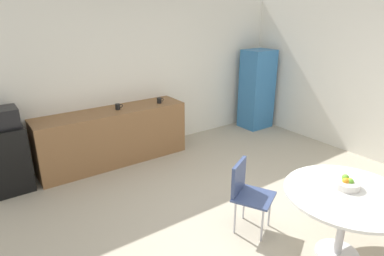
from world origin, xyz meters
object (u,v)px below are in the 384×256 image
Objects in this scene: locker_cabinet at (257,89)px; chair_navy at (246,188)px; mini_fridge at (7,159)px; mug_green at (118,107)px; fruit_bowl at (346,183)px; mug_white at (159,100)px; round_table at (346,203)px.

locker_cabinet reaches higher than chair_navy.
mini_fridge is 7.25× the size of mug_green.
locker_cabinet reaches higher than fruit_bowl.
mug_white is (-0.24, 3.33, 0.16)m from fruit_bowl.
mug_white is (-2.35, 0.03, 0.12)m from locker_cabinet.
mug_white is at bearing -1.67° from mini_fridge.
mug_green reaches higher than fruit_bowl.
mug_green is (1.68, -0.02, 0.48)m from mini_fridge.
chair_navy is 3.10× the size of fruit_bowl.
locker_cabinet is at bearing -0.71° from mug_white.
locker_cabinet is 3.92m from fruit_bowl.
mini_fridge is at bearing 126.59° from round_table.
mini_fridge is 4.79m from locker_cabinet.
round_table is 9.47× the size of mug_white.
round_table is 9.47× the size of mug_green.
chair_navy is (2.10, -2.56, 0.05)m from mini_fridge.
round_table is 0.20m from fruit_bowl.
locker_cabinet reaches higher than mug_green.
mug_white reaches higher than mini_fridge.
mini_fridge is 7.25× the size of mug_white.
round_table is 3.42m from mug_white.
fruit_bowl is (0.56, -0.84, 0.27)m from chair_navy.
mug_green is at bearing 175.79° from mug_white.
fruit_bowl is at bearing -56.38° from chair_navy.
mini_fridge reaches higher than round_table.
mug_green is (-0.42, 2.55, 0.43)m from chair_navy.
mini_fridge is at bearing 178.33° from mug_white.
mug_white is 0.74m from mug_green.
fruit_bowl is at bearing 42.67° from round_table.
mug_green is at bearing -0.55° from mini_fridge.
mug_green is at bearing 104.55° from round_table.
mug_white is at bearing 179.29° from locker_cabinet.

